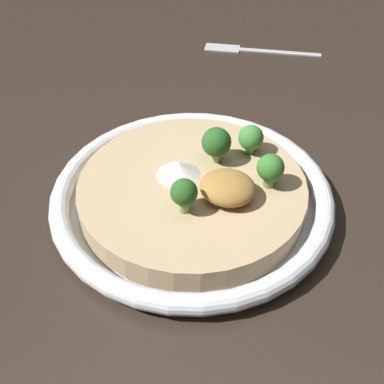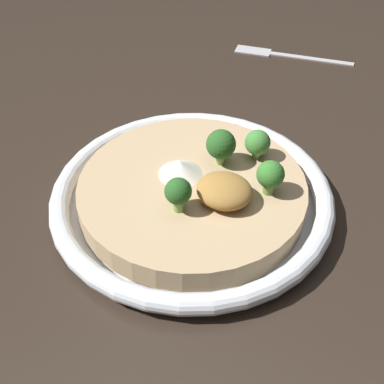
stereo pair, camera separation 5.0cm
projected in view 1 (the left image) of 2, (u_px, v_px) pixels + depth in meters
name	position (u px, v px, depth m)	size (l,w,h in m)	color
ground_plane	(192.00, 205.00, 0.51)	(6.00, 6.00, 0.00)	#2D231C
risotto_bowl	(192.00, 195.00, 0.50)	(0.29, 0.29, 0.03)	silver
cheese_sprinkle	(179.00, 169.00, 0.50)	(0.05, 0.05, 0.02)	white
crispy_onion_garnish	(228.00, 187.00, 0.47)	(0.06, 0.05, 0.03)	#A37538
broccoli_front	(216.00, 143.00, 0.50)	(0.03, 0.03, 0.04)	#84A856
broccoli_back	(184.00, 193.00, 0.45)	(0.03, 0.03, 0.04)	#84A856
broccoli_left	(270.00, 169.00, 0.47)	(0.03, 0.03, 0.04)	#759E4C
broccoli_front_left	(251.00, 138.00, 0.52)	(0.03, 0.03, 0.03)	#759E4C
fork_utensil	(249.00, 50.00, 0.78)	(0.19, 0.05, 0.00)	#B7B7BC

